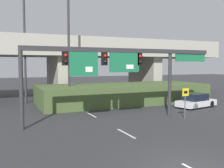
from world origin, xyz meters
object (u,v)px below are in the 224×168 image
object	(u,v)px
signal_gantry	(119,62)
parked_sedan_near_right	(196,101)
highway_light_pole_near	(24,33)
speed_limit_sign	(185,99)
highway_light_pole_far	(68,17)

from	to	relation	value
signal_gantry	parked_sedan_near_right	xyz separation A→B (m)	(9.52, 2.45, -3.74)
signal_gantry	highway_light_pole_near	world-z (taller)	highway_light_pole_near
signal_gantry	speed_limit_sign	xyz separation A→B (m)	(4.96, -1.52, -2.79)
signal_gantry	parked_sedan_near_right	world-z (taller)	signal_gantry
highway_light_pole_far	signal_gantry	bearing A→B (deg)	-79.39
speed_limit_sign	parked_sedan_near_right	distance (m)	6.12
signal_gantry	parked_sedan_near_right	size ratio (longest dim) A/B	3.39
signal_gantry	speed_limit_sign	bearing A→B (deg)	-17.08
parked_sedan_near_right	speed_limit_sign	bearing A→B (deg)	-151.30
speed_limit_sign	highway_light_pole_near	world-z (taller)	highway_light_pole_near
signal_gantry	speed_limit_sign	size ratio (longest dim) A/B	6.24
signal_gantry	highway_light_pole_far	xyz separation A→B (m)	(-1.58, 8.44, 4.58)
highway_light_pole_far	parked_sedan_near_right	xyz separation A→B (m)	(11.11, -6.00, -8.32)
highway_light_pole_near	parked_sedan_near_right	distance (m)	19.22
speed_limit_sign	signal_gantry	bearing A→B (deg)	162.92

